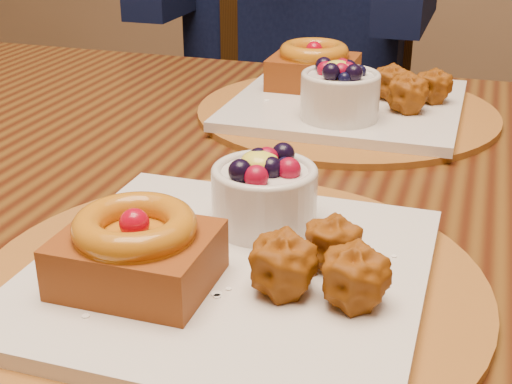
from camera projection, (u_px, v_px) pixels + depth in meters
dining_table at (302, 246)px, 0.75m from camera, size 1.60×0.90×0.76m
place_setting_near at (228, 258)px, 0.52m from camera, size 0.38×0.38×0.08m
place_setting_far at (344, 96)px, 0.90m from camera, size 0.38×0.38×0.09m
chair_far at (316, 183)px, 1.47m from camera, size 0.50×0.50×0.81m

